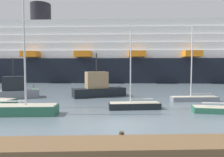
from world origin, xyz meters
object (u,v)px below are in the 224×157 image
object	(u,v)px
cruise_ship	(111,56)
sailboat_2	(134,105)
fishing_boat_1	(12,91)
sailboat_1	(194,97)
sailboat_0	(20,108)
fishing_boat_0	(98,88)
channel_buoy_0	(33,91)

from	to	relation	value
cruise_ship	sailboat_2	bearing A→B (deg)	-83.78
cruise_ship	fishing_boat_1	bearing A→B (deg)	-109.52
fishing_boat_1	sailboat_1	bearing A→B (deg)	-24.23
sailboat_0	fishing_boat_0	world-z (taller)	sailboat_0
sailboat_2	sailboat_1	bearing A→B (deg)	-154.85
sailboat_0	fishing_boat_1	size ratio (longest dim) A/B	1.67
sailboat_1	fishing_boat_1	distance (m)	22.09
sailboat_1	fishing_boat_0	world-z (taller)	sailboat_1
sailboat_0	cruise_ship	xyz separation A→B (m)	(8.55, 38.72, 6.29)
fishing_boat_0	fishing_boat_1	distance (m)	10.81
sailboat_2	fishing_boat_1	distance (m)	16.00
sailboat_0	fishing_boat_0	distance (m)	11.55
sailboat_2	fishing_boat_0	size ratio (longest dim) A/B	1.00
fishing_boat_0	sailboat_0	bearing A→B (deg)	39.46
sailboat_2	channel_buoy_0	distance (m)	17.24
sailboat_1	fishing_boat_1	world-z (taller)	sailboat_1
fishing_boat_0	sailboat_1	bearing A→B (deg)	141.29
sailboat_2	fishing_boat_1	size ratio (longest dim) A/B	1.05
fishing_boat_1	channel_buoy_0	xyz separation A→B (m)	(1.18, 4.12, -0.55)
sailboat_1	sailboat_0	bearing A→B (deg)	18.06
sailboat_0	fishing_boat_0	bearing A→B (deg)	58.45
cruise_ship	channel_buoy_0	bearing A→B (deg)	-110.74
sailboat_0	channel_buoy_0	bearing A→B (deg)	105.23
fishing_boat_1	channel_buoy_0	distance (m)	4.32
sailboat_2	fishing_boat_0	bearing A→B (deg)	-68.08
sailboat_1	channel_buoy_0	distance (m)	21.89
sailboat_1	channel_buoy_0	bearing A→B (deg)	-19.91
sailboat_1	channel_buoy_0	world-z (taller)	sailboat_1
sailboat_1	sailboat_2	world-z (taller)	sailboat_1
sailboat_1	cruise_ship	bearing A→B (deg)	-76.35
sailboat_0	cruise_ship	bearing A→B (deg)	77.36
sailboat_0	sailboat_2	distance (m)	9.83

